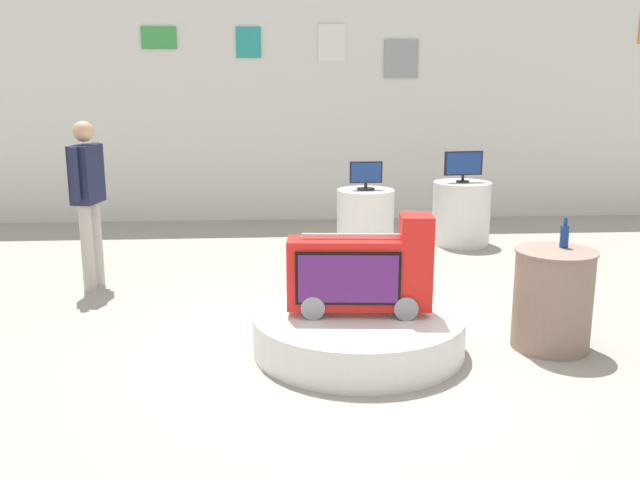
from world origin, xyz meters
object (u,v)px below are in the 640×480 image
at_px(tv_on_left_rear, 463,165).
at_px(side_table_round, 553,298).
at_px(main_display_pedestal, 358,332).
at_px(bottle_on_side_table, 564,236).
at_px(display_pedestal_center_rear, 365,223).
at_px(display_pedestal_left_rear, 461,213).
at_px(novelty_firetruck_tv, 362,274).
at_px(tv_on_center_rear, 366,175).
at_px(shopper_browsing_near_truck, 88,192).

bearing_deg(tv_on_left_rear, side_table_round, -93.77).
height_order(main_display_pedestal, bottle_on_side_table, bottle_on_side_table).
bearing_deg(display_pedestal_center_rear, display_pedestal_left_rear, 22.24).
xyz_separation_m(novelty_firetruck_tv, tv_on_center_rear, (0.42, 2.98, 0.35)).
bearing_deg(display_pedestal_center_rear, side_table_round, -70.55).
bearing_deg(novelty_firetruck_tv, main_display_pedestal, 156.93).
xyz_separation_m(novelty_firetruck_tv, display_pedestal_center_rear, (0.42, 2.98, -0.22)).
xyz_separation_m(tv_on_left_rear, bottle_on_side_table, (-0.14, -3.46, -0.14)).
height_order(display_pedestal_center_rear, tv_on_center_rear, tv_on_center_rear).
bearing_deg(shopper_browsing_near_truck, bottle_on_side_table, -23.93).
distance_m(side_table_round, shopper_browsing_near_truck, 4.42).
height_order(display_pedestal_center_rear, bottle_on_side_table, bottle_on_side_table).
relative_size(side_table_round, shopper_browsing_near_truck, 0.47).
bearing_deg(novelty_firetruck_tv, shopper_browsing_near_truck, 143.21).
relative_size(main_display_pedestal, novelty_firetruck_tv, 1.48).
bearing_deg(display_pedestal_left_rear, tv_on_center_rear, -157.62).
height_order(tv_on_left_rear, shopper_browsing_near_truck, shopper_browsing_near_truck).
distance_m(side_table_round, bottle_on_side_table, 0.49).
bearing_deg(novelty_firetruck_tv, display_pedestal_center_rear, 81.96).
relative_size(tv_on_left_rear, side_table_round, 0.63).
bearing_deg(novelty_firetruck_tv, side_table_round, -1.12).
distance_m(main_display_pedestal, tv_on_left_rear, 4.00).
relative_size(main_display_pedestal, display_pedestal_left_rear, 2.06).
distance_m(tv_on_left_rear, tv_on_center_rear, 1.40).
height_order(main_display_pedestal, display_pedestal_left_rear, display_pedestal_left_rear).
height_order(main_display_pedestal, novelty_firetruck_tv, novelty_firetruck_tv).
bearing_deg(tv_on_left_rear, display_pedestal_left_rear, 82.65).
xyz_separation_m(main_display_pedestal, display_pedestal_left_rear, (1.74, 3.51, 0.25)).
height_order(tv_on_left_rear, display_pedestal_center_rear, tv_on_left_rear).
bearing_deg(display_pedestal_center_rear, shopper_browsing_near_truck, -158.67).
distance_m(novelty_firetruck_tv, shopper_browsing_near_truck, 3.11).
relative_size(tv_on_center_rear, side_table_round, 0.49).
height_order(novelty_firetruck_tv, display_pedestal_left_rear, novelty_firetruck_tv).
distance_m(tv_on_center_rear, side_table_round, 3.24).
bearing_deg(tv_on_left_rear, bottle_on_side_table, -92.38).
xyz_separation_m(novelty_firetruck_tv, shopper_browsing_near_truck, (-2.48, 1.85, 0.36)).
xyz_separation_m(tv_on_center_rear, bottle_on_side_table, (1.15, -2.93, -0.09)).
relative_size(tv_on_left_rear, shopper_browsing_near_truck, 0.30).
distance_m(novelty_firetruck_tv, side_table_round, 1.50).
bearing_deg(main_display_pedestal, side_table_round, -1.44).
bearing_deg(main_display_pedestal, display_pedestal_center_rear, 81.54).
height_order(side_table_round, shopper_browsing_near_truck, shopper_browsing_near_truck).
relative_size(novelty_firetruck_tv, tv_on_left_rear, 2.23).
xyz_separation_m(tv_on_left_rear, display_pedestal_center_rear, (-1.30, -0.53, -0.62)).
xyz_separation_m(main_display_pedestal, bottle_on_side_table, (1.60, 0.04, 0.73)).
bearing_deg(shopper_browsing_near_truck, display_pedestal_left_rear, 21.61).
bearing_deg(bottle_on_side_table, shopper_browsing_near_truck, 156.07).
xyz_separation_m(tv_on_left_rear, shopper_browsing_near_truck, (-4.20, -1.66, -0.04)).
bearing_deg(side_table_round, bottle_on_side_table, 42.62).
relative_size(main_display_pedestal, shopper_browsing_near_truck, 0.98).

